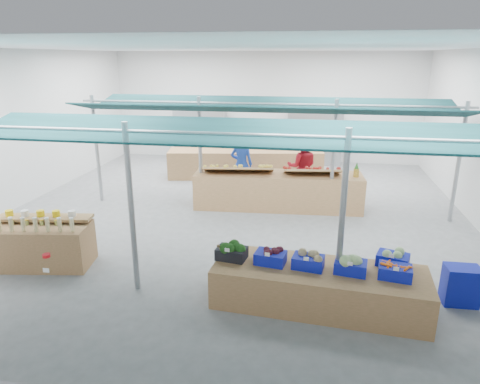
# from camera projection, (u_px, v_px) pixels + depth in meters

# --- Properties ---
(floor) EXTENTS (13.00, 13.00, 0.00)m
(floor) POSITION_uv_depth(u_px,v_px,m) (234.00, 214.00, 11.32)
(floor) COLOR slate
(floor) RESTS_ON ground
(hall) EXTENTS (13.00, 13.00, 13.00)m
(hall) POSITION_uv_depth(u_px,v_px,m) (243.00, 107.00, 11.86)
(hall) COLOR silver
(hall) RESTS_ON ground
(pole_grid) EXTENTS (10.00, 4.60, 3.00)m
(pole_grid) POSITION_uv_depth(u_px,v_px,m) (253.00, 165.00, 9.00)
(pole_grid) COLOR gray
(pole_grid) RESTS_ON floor
(awnings) EXTENTS (9.50, 7.08, 0.30)m
(awnings) POSITION_uv_depth(u_px,v_px,m) (253.00, 119.00, 8.71)
(awnings) COLOR black
(awnings) RESTS_ON pole_grid
(back_shelving_left) EXTENTS (2.00, 0.50, 2.00)m
(back_shelving_left) POSITION_uv_depth(u_px,v_px,m) (200.00, 135.00, 17.06)
(back_shelving_left) COLOR #B23F33
(back_shelving_left) RESTS_ON floor
(back_shelving_right) EXTENTS (2.00, 0.50, 2.00)m
(back_shelving_right) POSITION_uv_depth(u_px,v_px,m) (314.00, 139.00, 16.31)
(back_shelving_right) COLOR #B23F33
(back_shelving_right) RESTS_ON floor
(bottle_shelf) EXTENTS (2.00, 1.39, 1.12)m
(bottle_shelf) POSITION_uv_depth(u_px,v_px,m) (42.00, 243.00, 8.48)
(bottle_shelf) COLOR brown
(bottle_shelf) RESTS_ON floor
(veg_counter) EXTENTS (3.56, 1.42, 0.68)m
(veg_counter) POSITION_uv_depth(u_px,v_px,m) (319.00, 287.00, 7.10)
(veg_counter) COLOR brown
(veg_counter) RESTS_ON floor
(fruit_counter) EXTENTS (4.58, 1.38, 0.97)m
(fruit_counter) POSITION_uv_depth(u_px,v_px,m) (278.00, 191.00, 11.72)
(fruit_counter) COLOR brown
(fruit_counter) RESTS_ON floor
(far_counter) EXTENTS (5.33, 1.90, 0.94)m
(far_counter) POSITION_uv_depth(u_px,v_px,m) (245.00, 164.00, 14.72)
(far_counter) COLOR brown
(far_counter) RESTS_ON floor
(crate_stack) EXTENTS (0.57, 0.40, 0.67)m
(crate_stack) POSITION_uv_depth(u_px,v_px,m) (461.00, 285.00, 7.16)
(crate_stack) COLOR #0E18A2
(crate_stack) RESTS_ON floor
(vendor_left) EXTENTS (0.69, 0.48, 1.81)m
(vendor_left) POSITION_uv_depth(u_px,v_px,m) (242.00, 164.00, 12.82)
(vendor_left) COLOR #18389F
(vendor_left) RESTS_ON floor
(vendor_right) EXTENTS (0.92, 0.74, 1.81)m
(vendor_right) POSITION_uv_depth(u_px,v_px,m) (302.00, 167.00, 12.53)
(vendor_right) COLOR maroon
(vendor_right) RESTS_ON floor
(crate_broccoli) EXTENTS (0.55, 0.44, 0.35)m
(crate_broccoli) POSITION_uv_depth(u_px,v_px,m) (232.00, 250.00, 7.30)
(crate_broccoli) COLOR black
(crate_broccoli) RESTS_ON veg_counter
(crate_beets) EXTENTS (0.55, 0.44, 0.29)m
(crate_beets) POSITION_uv_depth(u_px,v_px,m) (271.00, 256.00, 7.15)
(crate_beets) COLOR #0E18A2
(crate_beets) RESTS_ON veg_counter
(crate_celeriac) EXTENTS (0.55, 0.44, 0.31)m
(crate_celeriac) POSITION_uv_depth(u_px,v_px,m) (308.00, 259.00, 7.00)
(crate_celeriac) COLOR #0E18A2
(crate_celeriac) RESTS_ON veg_counter
(crate_cabbage) EXTENTS (0.55, 0.44, 0.35)m
(crate_cabbage) POSITION_uv_depth(u_px,v_px,m) (351.00, 263.00, 6.83)
(crate_cabbage) COLOR #0E18A2
(crate_cabbage) RESTS_ON veg_counter
(crate_carrots) EXTENTS (0.55, 0.44, 0.29)m
(crate_carrots) POSITION_uv_depth(u_px,v_px,m) (395.00, 271.00, 6.68)
(crate_carrots) COLOR #0E18A2
(crate_carrots) RESTS_ON veg_counter
(sparrow) EXTENTS (0.12, 0.09, 0.11)m
(sparrow) POSITION_uv_depth(u_px,v_px,m) (221.00, 247.00, 7.20)
(sparrow) COLOR brown
(sparrow) RESTS_ON crate_broccoli
(pole_ribbon) EXTENTS (0.12, 0.12, 0.28)m
(pole_ribbon) POSITION_uv_depth(u_px,v_px,m) (46.00, 257.00, 6.51)
(pole_ribbon) COLOR red
(pole_ribbon) RESTS_ON pole_grid
(apple_heap_yellow) EXTENTS (1.98, 0.95, 0.27)m
(apple_heap_yellow) POSITION_uv_depth(u_px,v_px,m) (238.00, 167.00, 11.53)
(apple_heap_yellow) COLOR #997247
(apple_heap_yellow) RESTS_ON fruit_counter
(apple_heap_red) EXTENTS (1.58, 0.89, 0.27)m
(apple_heap_red) POSITION_uv_depth(u_px,v_px,m) (313.00, 169.00, 11.33)
(apple_heap_red) COLOR #997247
(apple_heap_red) RESTS_ON fruit_counter
(pineapple) EXTENTS (0.14, 0.14, 0.39)m
(pineapple) POSITION_uv_depth(u_px,v_px,m) (356.00, 170.00, 11.21)
(pineapple) COLOR #8C6019
(pineapple) RESTS_ON fruit_counter
(crate_extra) EXTENTS (0.58, 0.49, 0.32)m
(crate_extra) POSITION_uv_depth(u_px,v_px,m) (393.00, 257.00, 7.07)
(crate_extra) COLOR #0E18A2
(crate_extra) RESTS_ON veg_counter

